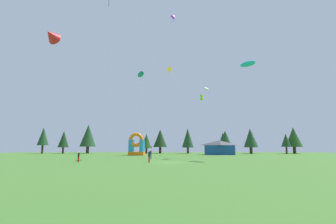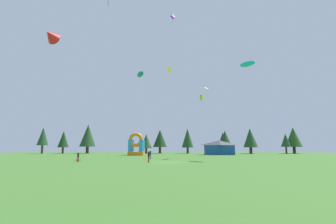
% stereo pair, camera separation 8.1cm
% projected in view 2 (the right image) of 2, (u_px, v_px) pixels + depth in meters
% --- Properties ---
extents(ground_plane, '(120.00, 120.00, 0.00)m').
position_uv_depth(ground_plane, '(168.00, 162.00, 36.75)').
color(ground_plane, '#3D6B28').
extents(kite_lime_box, '(2.00, 2.26, 13.52)m').
position_uv_depth(kite_lime_box, '(201.00, 98.00, 52.52)').
color(kite_lime_box, '#8CD826').
rests_on(kite_lime_box, ground_plane).
extents(kite_purple_diamond, '(9.82, 3.38, 26.66)m').
position_uv_depth(kite_purple_diamond, '(172.00, 19.00, 44.66)').
color(kite_purple_diamond, purple).
rests_on(kite_purple_diamond, ground_plane).
extents(kite_red_delta, '(5.00, 2.09, 17.32)m').
position_uv_depth(kite_red_delta, '(50.00, 35.00, 30.44)').
color(kite_red_delta, red).
rests_on(kite_red_delta, ground_plane).
extents(kite_cyan_parafoil, '(4.10, 5.56, 18.58)m').
position_uv_depth(kite_cyan_parafoil, '(247.00, 64.00, 45.88)').
color(kite_cyan_parafoil, '#19B7CC').
rests_on(kite_cyan_parafoil, ground_plane).
extents(kite_yellow_diamond, '(9.75, 2.15, 21.57)m').
position_uv_depth(kite_yellow_diamond, '(168.00, 70.00, 58.63)').
color(kite_yellow_diamond, yellow).
rests_on(kite_yellow_diamond, ground_plane).
extents(kite_white_parafoil, '(4.11, 6.89, 15.03)m').
position_uv_depth(kite_white_parafoil, '(206.00, 89.00, 51.59)').
color(kite_white_parafoil, white).
rests_on(kite_white_parafoil, ground_plane).
extents(kite_teal_parafoil, '(4.12, 8.48, 17.80)m').
position_uv_depth(kite_teal_parafoil, '(140.00, 74.00, 49.89)').
color(kite_teal_parafoil, '#0C7F7A').
rests_on(kite_teal_parafoil, ground_plane).
extents(person_left_edge, '(0.37, 0.37, 1.63)m').
position_uv_depth(person_left_edge, '(78.00, 156.00, 37.55)').
color(person_left_edge, '#B21E26').
rests_on(person_left_edge, ground_plane).
extents(person_far_side, '(0.40, 0.40, 1.83)m').
position_uv_depth(person_far_side, '(150.00, 153.00, 45.99)').
color(person_far_side, '#724C8C').
rests_on(person_far_side, ground_plane).
extents(person_near_camera, '(0.43, 0.43, 1.83)m').
position_uv_depth(person_near_camera, '(148.00, 155.00, 36.72)').
color(person_near_camera, '#B21E26').
rests_on(person_near_camera, ground_plane).
extents(inflatable_orange_dome, '(4.05, 4.61, 6.00)m').
position_uv_depth(inflatable_orange_dome, '(136.00, 147.00, 64.84)').
color(inflatable_orange_dome, orange).
rests_on(inflatable_orange_dome, ground_plane).
extents(festival_tent, '(7.98, 3.40, 4.03)m').
position_uv_depth(festival_tent, '(219.00, 148.00, 68.26)').
color(festival_tent, '#19478C').
rests_on(festival_tent, ground_plane).
extents(tree_row_0, '(3.47, 3.47, 8.52)m').
position_uv_depth(tree_row_0, '(42.00, 136.00, 78.40)').
color(tree_row_0, '#4C331E').
rests_on(tree_row_0, ground_plane).
extents(tree_row_1, '(3.49, 3.49, 7.47)m').
position_uv_depth(tree_row_1, '(63.00, 139.00, 80.70)').
color(tree_row_1, '#4C331E').
rests_on(tree_row_1, ground_plane).
extents(tree_row_2, '(5.34, 5.34, 9.79)m').
position_uv_depth(tree_row_2, '(87.00, 136.00, 82.52)').
color(tree_row_2, '#4C331E').
rests_on(tree_row_2, ground_plane).
extents(tree_row_3, '(3.73, 3.73, 6.49)m').
position_uv_depth(tree_row_3, '(146.00, 141.00, 81.41)').
color(tree_row_3, '#4C331E').
rests_on(tree_row_3, ground_plane).
extents(tree_row_4, '(4.71, 4.71, 8.05)m').
position_uv_depth(tree_row_4, '(159.00, 138.00, 82.64)').
color(tree_row_4, '#4C331E').
rests_on(tree_row_4, ground_plane).
extents(tree_row_5, '(3.97, 3.97, 8.42)m').
position_uv_depth(tree_row_5, '(187.00, 138.00, 82.35)').
color(tree_row_5, '#4C331E').
rests_on(tree_row_5, ground_plane).
extents(tree_row_6, '(3.30, 3.30, 6.89)m').
position_uv_depth(tree_row_6, '(222.00, 140.00, 80.38)').
color(tree_row_6, '#4C331E').
rests_on(tree_row_6, ground_plane).
extents(tree_row_7, '(4.05, 4.05, 7.47)m').
position_uv_depth(tree_row_7, '(224.00, 138.00, 79.52)').
color(tree_row_7, '#4C331E').
rests_on(tree_row_7, ground_plane).
extents(tree_row_8, '(4.34, 4.34, 8.12)m').
position_uv_depth(tree_row_8, '(250.00, 138.00, 78.34)').
color(tree_row_8, '#4C331E').
rests_on(tree_row_8, ground_plane).
extents(tree_row_9, '(4.41, 4.41, 7.95)m').
position_uv_depth(tree_row_9, '(250.00, 138.00, 79.13)').
color(tree_row_9, '#4C331E').
rests_on(tree_row_9, ground_plane).
extents(tree_row_10, '(3.05, 3.05, 6.44)m').
position_uv_depth(tree_row_10, '(285.00, 140.00, 78.56)').
color(tree_row_10, '#4C331E').
rests_on(tree_row_10, ground_plane).
extents(tree_row_11, '(5.23, 5.23, 8.63)m').
position_uv_depth(tree_row_11, '(293.00, 137.00, 80.02)').
color(tree_row_11, '#4C331E').
rests_on(tree_row_11, ground_plane).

